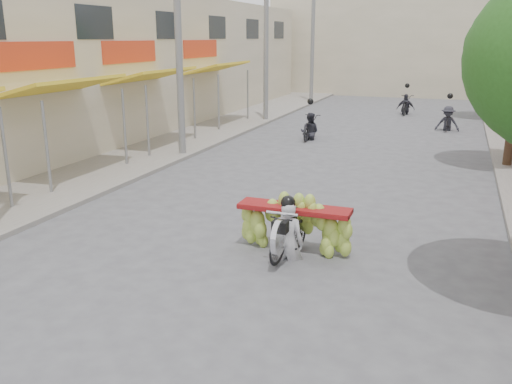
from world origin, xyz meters
The scene contains 12 objects.
ground centered at (0.00, 0.00, 0.00)m, with size 120.00×120.00×0.00m, color #59595E.
sidewalk_left centered at (-7.00, 15.00, 0.06)m, with size 4.00×60.00×0.12m, color gray.
shophouse_row_left centered at (-11.98, 13.98, 3.00)m, with size 9.77×40.00×6.00m.
far_building centered at (0.00, 38.00, 3.50)m, with size 20.00×6.00×7.00m, color beige.
utility_pole_mid centered at (-5.40, 12.00, 4.03)m, with size 0.60×0.24×8.00m.
utility_pole_far centered at (-5.40, 21.00, 4.03)m, with size 0.60×0.24×8.00m.
utility_pole_back centered at (-5.40, 30.00, 4.03)m, with size 0.60×0.24×8.00m.
street_tree_far centered at (5.40, 26.00, 3.78)m, with size 3.40×3.40×5.25m.
banana_motorbike centered at (0.90, 4.54, 0.71)m, with size 2.23×1.81×2.11m.
bg_motorbike_a centered at (-1.98, 16.79, 0.73)m, with size 0.80×1.76×1.95m.
bg_motorbike_b centered at (3.36, 21.12, 0.89)m, with size 1.08×1.50×1.95m.
bg_motorbike_c centered at (1.02, 26.11, 0.77)m, with size 0.98×1.83×1.95m.
Camera 1 is at (3.72, -4.99, 4.10)m, focal length 38.00 mm.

